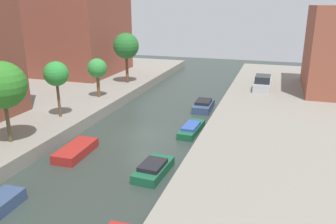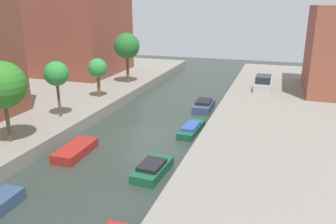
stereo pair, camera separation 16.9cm
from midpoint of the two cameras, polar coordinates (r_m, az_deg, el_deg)
name	(u,v)px [view 1 (the left image)]	position (r m, az deg, el deg)	size (l,w,h in m)	color
ground_plane	(142,135)	(27.71, -4.64, -3.90)	(84.00, 84.00, 0.00)	#2D3833
street_tree_1	(2,85)	(25.13, -26.30, 4.06)	(3.19, 3.19, 5.65)	#4D472F
street_tree_2	(56,74)	(29.56, -18.48, 6.05)	(2.05, 2.05, 4.73)	brown
street_tree_3	(97,69)	(35.24, -11.98, 7.15)	(1.96, 1.96, 3.98)	brown
street_tree_4	(126,46)	(41.30, -7.18, 10.94)	(3.05, 3.05, 5.96)	brown
parked_car	(262,83)	(39.51, 15.51, 4.65)	(1.84, 4.39, 1.63)	#B7B7BC
moored_boat_left_2	(76,151)	(24.89, -15.46, -6.29)	(1.76, 3.82, 0.65)	maroon
moored_boat_right_2	(153,169)	(21.45, -2.70, -9.56)	(1.74, 3.53, 0.84)	#195638
moored_boat_right_3	(192,129)	(28.11, 3.81, -2.84)	(1.44, 4.15, 0.76)	#195638
moored_boat_right_4	(204,105)	(34.33, 5.87, 1.12)	(1.78, 3.96, 0.97)	#33476B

